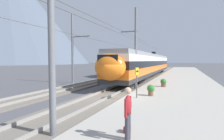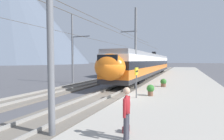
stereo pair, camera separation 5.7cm
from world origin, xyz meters
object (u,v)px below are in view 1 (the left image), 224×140
platform_sign (137,76)px  passenger_walking (128,111)px  potted_plant_platform_edge (151,89)px  potted_plant_by_shelter (163,82)px  catenary_mast_west (49,17)px  train_far_track (135,63)px  catenary_mast_mid (135,48)px  catenary_mast_far_side (74,48)px  handbag_beside_passenger (127,129)px  train_near_platform (148,64)px

platform_sign → passenger_walking: (-6.28, -1.32, -0.56)m
potted_plant_platform_edge → potted_plant_by_shelter: size_ratio=1.04×
catenary_mast_west → platform_sign: catenary_mast_west is taller
train_far_track → platform_sign: size_ratio=14.68×
catenary_mast_mid → catenary_mast_far_side: bearing=77.0°
handbag_beside_passenger → potted_plant_platform_edge: (6.81, 0.38, 0.35)m
catenary_mast_far_side → handbag_beside_passenger: bearing=-139.2°
catenary_mast_west → potted_plant_by_shelter: (12.51, -2.62, -3.65)m
catenary_mast_far_side → potted_plant_platform_edge: 12.58m
train_near_platform → train_far_track: (9.75, 4.85, -0.00)m
platform_sign → potted_plant_by_shelter: 6.18m
train_far_track → handbag_beside_passenger: (-34.10, -8.75, -1.80)m
platform_sign → passenger_walking: platform_sign is taller
passenger_walking → potted_plant_platform_edge: passenger_walking is taller
train_near_platform → platform_sign: train_near_platform is taller
platform_sign → handbag_beside_passenger: bearing=-168.9°
catenary_mast_mid → catenary_mast_far_side: 8.49m
potted_plant_by_shelter → passenger_walking: bearing=-178.9°
train_near_platform → handbag_beside_passenger: 24.73m
train_near_platform → train_far_track: 10.89m
handbag_beside_passenger → potted_plant_by_shelter: potted_plant_by_shelter is taller
train_near_platform → platform_sign: (-18.65, -2.78, -0.42)m
catenary_mast_far_side → potted_plant_by_shelter: 11.53m
train_far_track → catenary_mast_west: (-34.93, -6.11, 2.14)m
catenary_mast_far_side → potted_plant_by_shelter: catenary_mast_far_side is taller
catenary_mast_mid → potted_plant_by_shelter: bearing=-70.5°
catenary_mast_mid → potted_plant_platform_edge: bearing=-150.1°
train_near_platform → train_far_track: bearing=26.4°
platform_sign → potted_plant_platform_edge: 1.69m
potted_plant_by_shelter → catenary_mast_mid: bearing=109.5°
catenary_mast_mid → platform_sign: size_ratio=24.00×
train_far_track → platform_sign: bearing=-165.0°
train_far_track → potted_plant_platform_edge: train_far_track is taller
platform_sign → handbag_beside_passenger: (-5.69, -1.12, -1.39)m
catenary_mast_mid → potted_plant_platform_edge: catenary_mast_mid is taller
potted_plant_by_shelter → potted_plant_platform_edge: bearing=175.8°
train_far_track → platform_sign: 29.41m
train_far_track → catenary_mast_mid: 24.20m
train_far_track → passenger_walking: train_far_track is taller
train_far_track → train_near_platform: bearing=-153.6°
catenary_mast_mid → platform_sign: bearing=-163.2°
train_near_platform → catenary_mast_far_side: bearing=149.0°
platform_sign → catenary_mast_west: bearing=166.9°
potted_plant_by_shelter → catenary_mast_far_side: bearing=84.9°
catenary_mast_far_side → handbag_beside_passenger: size_ratio=136.71×
platform_sign → passenger_walking: bearing=-168.1°
catenary_mast_mid → handbag_beside_passenger: catenary_mast_mid is taller
train_far_track → potted_plant_platform_edge: size_ratio=37.44×
catenary_mast_mid → train_far_track: bearing=14.6°
train_far_track → potted_plant_by_shelter: 24.10m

